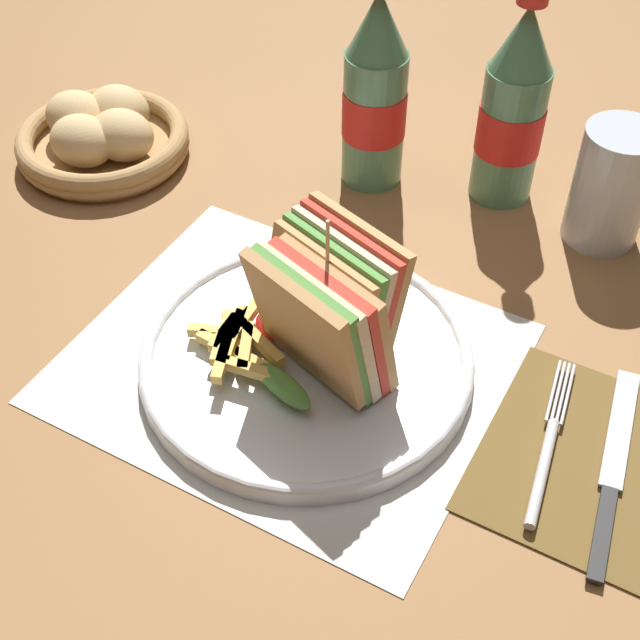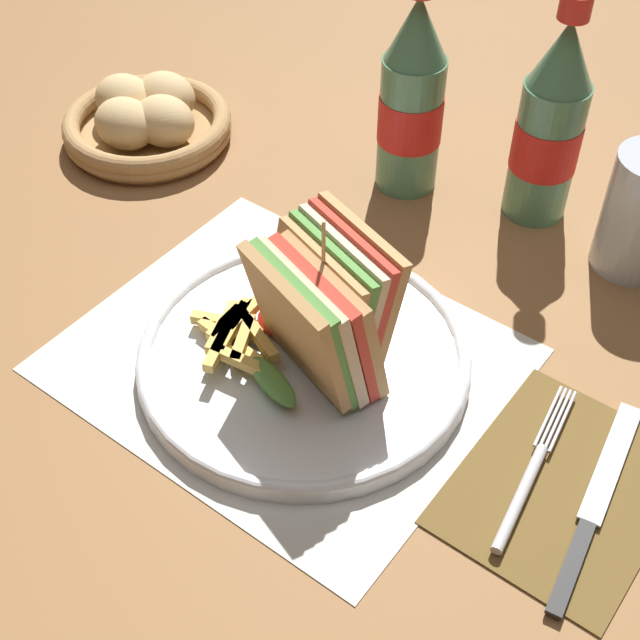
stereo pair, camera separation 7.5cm
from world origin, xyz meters
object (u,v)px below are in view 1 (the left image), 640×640
object	(u,v)px
bread_basket	(102,137)
coke_bottle_near	(375,95)
club_sandwich	(326,311)
plate_main	(309,359)
coke_bottle_far	(513,110)
knife	(613,470)
fork	(546,455)
glass_near	(611,186)

from	to	relation	value
bread_basket	coke_bottle_near	bearing A→B (deg)	21.38
club_sandwich	plate_main	bearing A→B (deg)	-167.35
coke_bottle_far	knife	bearing A→B (deg)	-55.27
plate_main	coke_bottle_far	world-z (taller)	coke_bottle_far
bread_basket	club_sandwich	bearing A→B (deg)	-23.84
fork	bread_basket	distance (m)	0.58
fork	coke_bottle_near	world-z (taller)	coke_bottle_near
plate_main	coke_bottle_far	size ratio (longest dim) A/B	1.23
coke_bottle_far	glass_near	distance (m)	0.12
club_sandwich	glass_near	bearing A→B (deg)	62.53
plate_main	knife	distance (m)	0.26
knife	coke_bottle_far	bearing A→B (deg)	116.13
club_sandwich	bread_basket	world-z (taller)	club_sandwich
knife	bread_basket	xyz separation A→B (m)	(-0.61, 0.15, 0.02)
fork	knife	distance (m)	0.05
coke_bottle_far	glass_near	bearing A→B (deg)	-9.67
coke_bottle_far	bread_basket	size ratio (longest dim) A/B	1.23
plate_main	knife	xyz separation A→B (m)	(0.26, 0.02, -0.00)
fork	glass_near	distance (m)	0.30
club_sandwich	fork	world-z (taller)	club_sandwich
plate_main	glass_near	xyz separation A→B (m)	(0.17, 0.29, 0.05)
coke_bottle_far	glass_near	world-z (taller)	coke_bottle_far
club_sandwich	glass_near	distance (m)	0.33
plate_main	coke_bottle_far	xyz separation A→B (m)	(0.05, 0.31, 0.09)
coke_bottle_far	glass_near	size ratio (longest dim) A/B	1.92
knife	bread_basket	world-z (taller)	bread_basket
plate_main	club_sandwich	bearing A→B (deg)	12.65
plate_main	glass_near	distance (m)	0.34
plate_main	coke_bottle_near	distance (m)	0.30
fork	coke_bottle_far	size ratio (longest dim) A/B	0.74
club_sandwich	glass_near	size ratio (longest dim) A/B	1.23
coke_bottle_near	bread_basket	distance (m)	0.30
fork	plate_main	bearing A→B (deg)	172.14
plate_main	knife	world-z (taller)	plate_main
coke_bottle_near	knife	bearing A→B (deg)	-37.30
plate_main	coke_bottle_near	bearing A→B (deg)	105.71
plate_main	bread_basket	distance (m)	0.39
plate_main	fork	size ratio (longest dim) A/B	1.67
plate_main	bread_basket	xyz separation A→B (m)	(-0.35, 0.17, 0.01)
coke_bottle_far	bread_basket	world-z (taller)	coke_bottle_far
knife	club_sandwich	bearing A→B (deg)	174.52
plate_main	glass_near	bearing A→B (deg)	60.58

